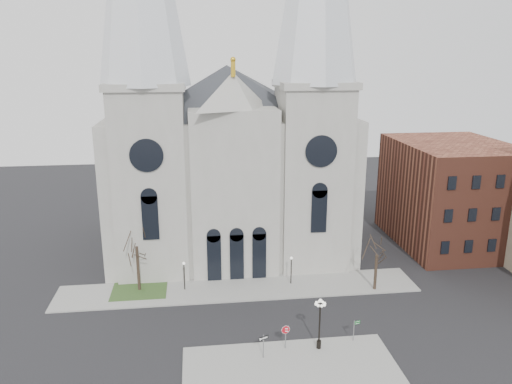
{
  "coord_description": "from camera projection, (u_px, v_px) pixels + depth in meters",
  "views": [
    {
      "loc": [
        -4.35,
        -39.58,
        25.51
      ],
      "look_at": [
        1.55,
        8.0,
        12.09
      ],
      "focal_mm": 35.0,
      "sensor_mm": 36.0,
      "label": 1
    }
  ],
  "objects": [
    {
      "name": "sidewalk_far",
      "position": [
        239.0,
        289.0,
        55.71
      ],
      "size": [
        40.0,
        6.0,
        0.14
      ],
      "primitive_type": "cube",
      "color": "gray",
      "rests_on": "ground"
    },
    {
      "name": "stop_sign",
      "position": [
        286.0,
        332.0,
        43.95
      ],
      "size": [
        0.8,
        0.22,
        2.27
      ],
      "rotation": [
        0.0,
        0.0,
        -0.23
      ],
      "color": "slate",
      "rests_on": "sidewalk_near"
    },
    {
      "name": "bg_building_brick",
      "position": [
        450.0,
        194.0,
        67.91
      ],
      "size": [
        14.0,
        18.0,
        14.0
      ],
      "primitive_type": "cube",
      "color": "brown",
      "rests_on": "ground"
    },
    {
      "name": "tree_left",
      "position": [
        136.0,
        244.0,
        53.87
      ],
      "size": [
        3.2,
        3.2,
        7.5
      ],
      "color": "#2D2219",
      "rests_on": "ground"
    },
    {
      "name": "sidewalk_near",
      "position": [
        293.0,
        375.0,
        40.77
      ],
      "size": [
        18.0,
        10.0,
        0.14
      ],
      "primitive_type": "cube",
      "color": "gray",
      "rests_on": "ground"
    },
    {
      "name": "cathedral",
      "position": [
        229.0,
        111.0,
        62.08
      ],
      "size": [
        33.0,
        26.66,
        54.0
      ],
      "color": "#9A9890",
      "rests_on": "ground"
    },
    {
      "name": "globe_lamp",
      "position": [
        320.0,
        317.0,
        43.6
      ],
      "size": [
        1.08,
        1.08,
        4.83
      ],
      "rotation": [
        0.0,
        0.0,
        0.04
      ],
      "color": "black",
      "rests_on": "sidewalk_near"
    },
    {
      "name": "ground",
      "position": [
        250.0,
        344.0,
        45.22
      ],
      "size": [
        160.0,
        160.0,
        0.0
      ],
      "primitive_type": "plane",
      "color": "black",
      "rests_on": "ground"
    },
    {
      "name": "grass_patch",
      "position": [
        140.0,
        290.0,
        55.36
      ],
      "size": [
        6.0,
        5.0,
        0.18
      ],
      "primitive_type": "cube",
      "color": "#314B20",
      "rests_on": "ground"
    },
    {
      "name": "ped_lamp_left",
      "position": [
        184.0,
        271.0,
        54.87
      ],
      "size": [
        0.32,
        0.32,
        3.26
      ],
      "color": "black",
      "rests_on": "sidewalk_far"
    },
    {
      "name": "street_name_sign",
      "position": [
        355.0,
        329.0,
        45.24
      ],
      "size": [
        0.63,
        0.22,
        2.04
      ],
      "rotation": [
        0.0,
        0.0,
        0.28
      ],
      "color": "slate",
      "rests_on": "sidewalk_near"
    },
    {
      "name": "one_way_sign",
      "position": [
        263.0,
        342.0,
        42.64
      ],
      "size": [
        0.89,
        0.41,
        2.18
      ],
      "rotation": [
        0.0,
        0.0,
        0.41
      ],
      "color": "slate",
      "rests_on": "sidewalk_near"
    },
    {
      "name": "tree_right",
      "position": [
        377.0,
        253.0,
        54.39
      ],
      "size": [
        3.2,
        3.2,
        6.0
      ],
      "color": "#2D2219",
      "rests_on": "ground"
    },
    {
      "name": "ped_lamp_right",
      "position": [
        291.0,
        266.0,
        56.29
      ],
      "size": [
        0.32,
        0.32,
        3.26
      ],
      "color": "black",
      "rests_on": "sidewalk_far"
    }
  ]
}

